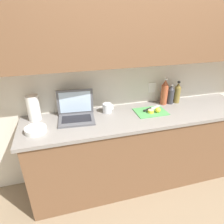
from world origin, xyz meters
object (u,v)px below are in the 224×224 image
Objects in this scene: lemon_half_cut at (151,111)px; laptop at (76,112)px; knife at (149,109)px; bowl_white at (36,130)px; paper_towel_roll at (33,108)px; bottle_green_soda at (177,93)px; bottle_water_clear at (164,92)px; measuring_cup at (107,108)px; bottle_oil_tall at (171,95)px; cutting_board at (151,112)px; lemon_whole_beside at (158,110)px.

laptop is at bearing 172.61° from lemon_half_cut.
bowl_white is (-1.18, -0.14, 0.01)m from knife.
laptop reaches higher than paper_towel_roll.
lemon_half_cut is at bearing -9.05° from paper_towel_roll.
bottle_water_clear is (-0.17, 0.00, 0.02)m from bottle_green_soda.
lemon_half_cut is 0.32× the size of bowl_white.
bowl_white is at bearing -176.71° from lemon_half_cut.
laptop is 1.04m from bottle_water_clear.
bottle_water_clear is at bearing 3.02° from measuring_cup.
bottle_water_clear is at bearing 3.51° from knife.
bottle_water_clear is (-0.09, 0.00, 0.04)m from bottle_oil_tall.
knife is 0.97× the size of paper_towel_roll.
knife is 1.05× the size of bottle_oil_tall.
knife reaches higher than cutting_board.
laptop is 1.60× the size of bottle_oil_tall.
bottle_oil_tall reaches higher than lemon_whole_beside.
laptop is 1.21× the size of bottle_water_clear.
knife is 4.37× the size of lemon_whole_beside.
paper_towel_roll reaches higher than measuring_cup.
bowl_white is (-1.59, -0.25, -0.10)m from bottle_green_soda.
laptop reaches higher than knife.
lemon_half_cut is 0.20× the size of bottle_water_clear.
bottle_oil_tall is (1.12, 0.09, 0.04)m from laptop.
bowl_white is at bearing -151.59° from laptop.
knife is 0.47m from measuring_cup.
laptop is at bearing 154.64° from knife.
cutting_board is 0.08m from lemon_whole_beside.
measuring_cup reaches higher than bowl_white.
lemon_whole_beside is at bearing -130.75° from bottle_water_clear.
cutting_board is at bearing -153.35° from bottle_oil_tall.
knife is (0.80, -0.03, -0.05)m from laptop.
bowl_white is 0.75× the size of paper_towel_roll.
laptop is at bearing 172.23° from lemon_whole_beside.
laptop is 1.48× the size of paper_towel_roll.
bottle_green_soda is at bearing 30.24° from lemon_whole_beside.
measuring_cup is (0.34, 0.05, -0.02)m from laptop.
knife is 1.30× the size of bowl_white.
bottle_green_soda is 1.02× the size of paper_towel_roll.
cutting_board is at bearing -7.78° from paper_towel_roll.
lemon_whole_beside is at bearing -77.83° from knife.
paper_towel_roll is at bearing 176.99° from measuring_cup.
paper_towel_roll reaches higher than cutting_board.
laptop is 1.13× the size of cutting_board.
lemon_whole_beside is at bearing -17.72° from measuring_cup.
bottle_oil_tall is at bearing -0.09° from paper_towel_roll.
bottle_water_clear reaches higher than lemon_half_cut.
bottle_oil_tall is (0.33, 0.19, 0.08)m from lemon_half_cut.
bottle_green_soda is 1.61m from bowl_white.
bottle_water_clear is at bearing 36.84° from lemon_half_cut.
measuring_cup is at bearing 162.28° from lemon_whole_beside.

